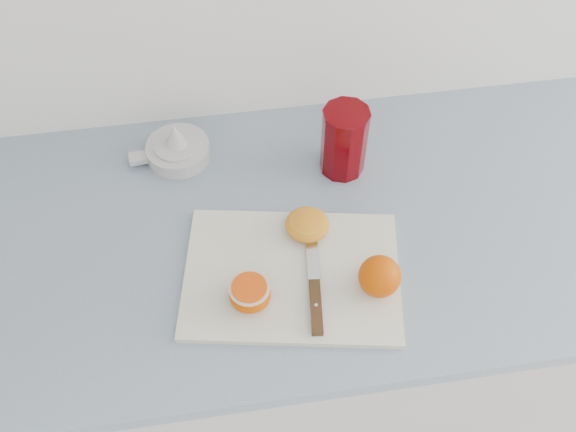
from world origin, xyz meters
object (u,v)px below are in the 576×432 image
at_px(half_orange, 250,294).
at_px(red_tumbler, 344,143).
at_px(citrus_juicer, 177,148).
at_px(counter, 300,335).
at_px(cutting_board, 292,275).

xyz_separation_m(half_orange, red_tumbler, (0.21, 0.27, 0.03)).
bearing_deg(half_orange, citrus_juicer, 106.35).
bearing_deg(citrus_juicer, half_orange, -73.65).
bearing_deg(counter, half_orange, -126.56).
bearing_deg(red_tumbler, half_orange, -127.25).
xyz_separation_m(half_orange, citrus_juicer, (-0.10, 0.35, -0.01)).
height_order(cutting_board, red_tumbler, red_tumbler).
relative_size(citrus_juicer, red_tumbler, 1.10).
distance_m(counter, citrus_juicer, 0.55).
distance_m(counter, cutting_board, 0.46).
xyz_separation_m(citrus_juicer, red_tumbler, (0.31, -0.07, 0.04)).
bearing_deg(counter, cutting_board, -108.99).
bearing_deg(counter, citrus_juicer, 137.72).
distance_m(cutting_board, citrus_juicer, 0.35).
bearing_deg(citrus_juicer, cutting_board, -59.95).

